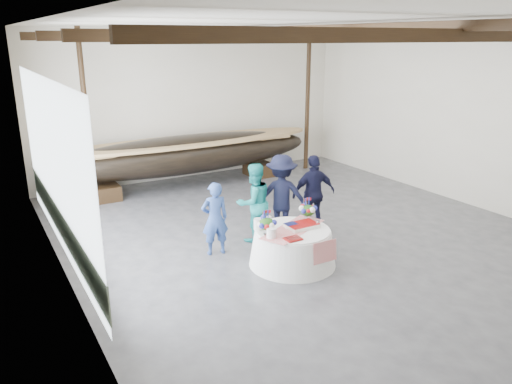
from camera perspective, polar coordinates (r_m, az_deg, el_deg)
floor at (r=11.22m, az=5.78°, el=-4.96°), size 10.00×12.00×0.01m
wall_back at (r=15.75m, az=-7.01°, el=9.93°), size 10.00×0.02×4.50m
wall_left at (r=8.67m, az=-21.65°, el=2.86°), size 0.02×12.00×4.50m
wall_right at (r=14.09m, az=22.96°, el=7.86°), size 0.02×12.00×4.50m
ceiling at (r=10.39m, az=6.57°, el=18.67°), size 10.00×12.00×0.01m
pavilion_structure at (r=11.08m, az=3.79°, el=16.08°), size 9.80×11.76×4.50m
open_bay at (r=9.74m, az=-22.04°, el=1.72°), size 0.03×7.00×3.20m
longboat_display at (r=14.70m, az=-7.90°, el=4.32°), size 8.14×1.63×1.53m
banquet_table at (r=9.70m, az=4.19°, el=-6.27°), size 1.68×1.68×0.72m
tabletop_items at (r=9.57m, az=3.67°, el=-3.28°), size 1.64×1.16×0.40m
guest_woman_blue at (r=10.03m, az=-4.73°, el=-3.04°), size 0.60×0.44×1.51m
guest_woman_teal at (r=10.64m, az=-0.24°, el=-1.21°), size 0.87×0.71×1.71m
guest_man_left at (r=10.92m, az=2.91°, el=-0.41°), size 1.36×1.17×1.83m
guest_man_right at (r=11.25m, az=6.61°, el=-0.16°), size 1.09×0.60×1.76m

